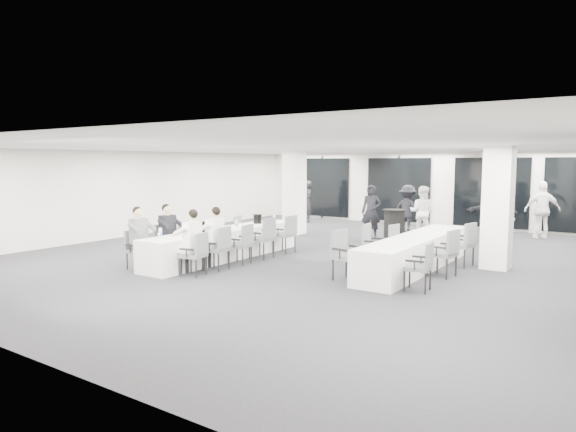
% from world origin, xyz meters
% --- Properties ---
extents(room, '(14.04, 16.04, 2.84)m').
position_xyz_m(room, '(0.89, 1.11, 1.39)').
color(room, '#25252A').
rests_on(room, ground).
extents(column_left, '(0.60, 0.60, 2.80)m').
position_xyz_m(column_left, '(-2.80, 3.20, 1.40)').
color(column_left, white).
rests_on(column_left, floor).
extents(column_right, '(0.60, 0.60, 2.80)m').
position_xyz_m(column_right, '(4.20, 1.00, 1.40)').
color(column_right, white).
rests_on(column_right, floor).
extents(banquet_table_main, '(0.90, 5.00, 0.75)m').
position_xyz_m(banquet_table_main, '(-1.76, -1.57, 0.38)').
color(banquet_table_main, silver).
rests_on(banquet_table_main, floor).
extents(banquet_table_side, '(0.90, 5.00, 0.75)m').
position_xyz_m(banquet_table_side, '(2.70, -0.09, 0.38)').
color(banquet_table_side, silver).
rests_on(banquet_table_side, floor).
extents(cocktail_table, '(0.72, 0.72, 0.99)m').
position_xyz_m(cocktail_table, '(0.70, 3.46, 0.50)').
color(cocktail_table, black).
rests_on(cocktail_table, floor).
extents(chair_main_left_near, '(0.46, 0.51, 0.89)m').
position_xyz_m(chair_main_left_near, '(-2.59, -3.67, 0.51)').
color(chair_main_left_near, '#595D62').
rests_on(chair_main_left_near, floor).
extents(chair_main_left_second, '(0.51, 0.56, 0.94)m').
position_xyz_m(chair_main_left_second, '(-2.59, -2.82, 0.53)').
color(chair_main_left_second, '#595D62').
rests_on(chair_main_left_second, floor).
extents(chair_main_left_mid, '(0.52, 0.56, 0.93)m').
position_xyz_m(chair_main_left_mid, '(-2.59, -2.00, 0.53)').
color(chair_main_left_mid, '#595D62').
rests_on(chair_main_left_mid, floor).
extents(chair_main_left_fourth, '(0.48, 0.53, 0.91)m').
position_xyz_m(chair_main_left_fourth, '(-2.59, -0.87, 0.52)').
color(chair_main_left_fourth, '#595D62').
rests_on(chair_main_left_fourth, floor).
extents(chair_main_left_far, '(0.54, 0.57, 0.89)m').
position_xyz_m(chair_main_left_far, '(-2.58, 0.11, 0.51)').
color(chair_main_left_far, '#595D62').
rests_on(chair_main_left_far, floor).
extents(chair_main_right_near, '(0.55, 0.59, 0.94)m').
position_xyz_m(chair_main_right_near, '(-0.93, -3.44, 0.54)').
color(chair_main_right_near, '#595D62').
rests_on(chair_main_right_near, floor).
extents(chair_main_right_second, '(0.56, 0.60, 0.99)m').
position_xyz_m(chair_main_right_second, '(-0.92, -2.73, 0.57)').
color(chair_main_right_second, '#595D62').
rests_on(chair_main_right_second, floor).
extents(chair_main_right_mid, '(0.54, 0.59, 0.96)m').
position_xyz_m(chair_main_right_mid, '(-0.93, -1.89, 0.55)').
color(chair_main_right_mid, '#595D62').
rests_on(chair_main_right_mid, floor).
extents(chair_main_right_fourth, '(0.53, 0.60, 1.04)m').
position_xyz_m(chair_main_right_fourth, '(-0.92, -1.02, 0.59)').
color(chair_main_right_fourth, '#595D62').
rests_on(chair_main_right_fourth, floor).
extents(chair_main_right_far, '(0.53, 0.59, 1.01)m').
position_xyz_m(chair_main_right_far, '(-0.92, -0.03, 0.58)').
color(chair_main_right_far, '#595D62').
rests_on(chair_main_right_far, floor).
extents(chair_side_left_near, '(0.61, 0.65, 1.03)m').
position_xyz_m(chair_side_left_near, '(1.86, -1.97, 0.59)').
color(chair_side_left_near, '#595D62').
rests_on(chair_side_left_near, floor).
extents(chair_side_left_mid, '(0.57, 0.62, 1.02)m').
position_xyz_m(chair_side_left_mid, '(1.86, -0.62, 0.58)').
color(chair_side_left_mid, '#595D62').
rests_on(chair_side_left_mid, floor).
extents(chair_side_left_far, '(0.52, 0.54, 0.86)m').
position_xyz_m(chair_side_left_far, '(1.87, 0.88, 0.49)').
color(chair_side_left_far, '#595D62').
rests_on(chair_side_left_far, floor).
extents(chair_side_right_near, '(0.52, 0.57, 0.94)m').
position_xyz_m(chair_side_right_near, '(3.53, -2.03, 0.54)').
color(chair_side_right_near, '#595D62').
rests_on(chair_side_right_near, floor).
extents(chair_side_right_mid, '(0.59, 0.63, 1.02)m').
position_xyz_m(chair_side_right_mid, '(3.53, -0.56, 0.58)').
color(chair_side_right_mid, '#595D62').
rests_on(chair_side_right_mid, floor).
extents(chair_side_right_far, '(0.61, 0.65, 1.03)m').
position_xyz_m(chair_side_right_far, '(3.53, 0.80, 0.59)').
color(chair_side_right_far, '#595D62').
rests_on(chair_side_right_far, floor).
extents(seated_guest_a, '(0.50, 0.38, 1.44)m').
position_xyz_m(seated_guest_a, '(-2.43, -3.67, 0.81)').
color(seated_guest_a, slate).
rests_on(seated_guest_a, floor).
extents(seated_guest_b, '(0.50, 0.38, 1.44)m').
position_xyz_m(seated_guest_b, '(-2.43, -2.81, 0.81)').
color(seated_guest_b, black).
rests_on(seated_guest_b, floor).
extents(seated_guest_c, '(0.50, 0.38, 1.44)m').
position_xyz_m(seated_guest_c, '(-1.09, -3.46, 0.81)').
color(seated_guest_c, white).
rests_on(seated_guest_c, floor).
extents(seated_guest_d, '(0.50, 0.38, 1.44)m').
position_xyz_m(seated_guest_d, '(-1.09, -2.74, 0.81)').
color(seated_guest_d, white).
rests_on(seated_guest_d, floor).
extents(standing_guest_a, '(0.84, 0.74, 1.95)m').
position_xyz_m(standing_guest_a, '(-0.15, 3.62, 0.97)').
color(standing_guest_a, black).
rests_on(standing_guest_a, floor).
extents(standing_guest_b, '(0.95, 0.62, 1.89)m').
position_xyz_m(standing_guest_b, '(1.11, 4.78, 0.95)').
color(standing_guest_b, white).
rests_on(standing_guest_b, floor).
extents(standing_guest_c, '(1.30, 0.81, 1.88)m').
position_xyz_m(standing_guest_c, '(0.38, 5.41, 0.94)').
color(standing_guest_c, black).
rests_on(standing_guest_c, floor).
extents(standing_guest_d, '(1.39, 1.12, 2.08)m').
position_xyz_m(standing_guest_d, '(4.35, 6.78, 1.04)').
color(standing_guest_d, white).
rests_on(standing_guest_d, floor).
extents(standing_guest_f, '(1.76, 0.72, 1.90)m').
position_xyz_m(standing_guest_f, '(3.09, 5.27, 0.95)').
color(standing_guest_f, black).
rests_on(standing_guest_f, floor).
extents(standing_guest_g, '(0.89, 0.86, 1.90)m').
position_xyz_m(standing_guest_g, '(-4.22, 6.30, 0.95)').
color(standing_guest_g, black).
rests_on(standing_guest_g, floor).
extents(standing_guest_h, '(1.13, 1.17, 2.10)m').
position_xyz_m(standing_guest_h, '(3.71, 3.69, 1.05)').
color(standing_guest_h, white).
rests_on(standing_guest_h, floor).
extents(ice_bucket_near, '(0.24, 0.24, 0.28)m').
position_xyz_m(ice_bucket_near, '(-1.81, -2.41, 0.89)').
color(ice_bucket_near, black).
rests_on(ice_bucket_near, banquet_table_main).
extents(ice_bucket_far, '(0.23, 0.23, 0.26)m').
position_xyz_m(ice_bucket_far, '(-1.80, -0.15, 0.88)').
color(ice_bucket_far, black).
rests_on(ice_bucket_far, banquet_table_main).
extents(water_bottle_a, '(0.08, 0.08, 0.24)m').
position_xyz_m(water_bottle_a, '(-1.85, -3.61, 0.87)').
color(water_bottle_a, silver).
rests_on(water_bottle_a, banquet_table_main).
extents(water_bottle_b, '(0.07, 0.07, 0.21)m').
position_xyz_m(water_bottle_b, '(-1.68, -1.21, 0.85)').
color(water_bottle_b, silver).
rests_on(water_bottle_b, banquet_table_main).
extents(water_bottle_c, '(0.07, 0.07, 0.22)m').
position_xyz_m(water_bottle_c, '(-1.70, 0.49, 0.86)').
color(water_bottle_c, silver).
rests_on(water_bottle_c, banquet_table_main).
extents(plate_a, '(0.21, 0.21, 0.03)m').
position_xyz_m(plate_a, '(-1.91, -3.13, 0.76)').
color(plate_a, white).
rests_on(plate_a, banquet_table_main).
extents(plate_b, '(0.20, 0.20, 0.03)m').
position_xyz_m(plate_b, '(-1.54, -3.03, 0.76)').
color(plate_b, white).
rests_on(plate_b, banquet_table_main).
extents(plate_c, '(0.21, 0.21, 0.03)m').
position_xyz_m(plate_c, '(-1.64, -2.11, 0.76)').
color(plate_c, white).
rests_on(plate_c, banquet_table_main).
extents(wine_glass, '(0.07, 0.07, 0.18)m').
position_xyz_m(wine_glass, '(-1.64, -3.84, 0.88)').
color(wine_glass, silver).
rests_on(wine_glass, banquet_table_main).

